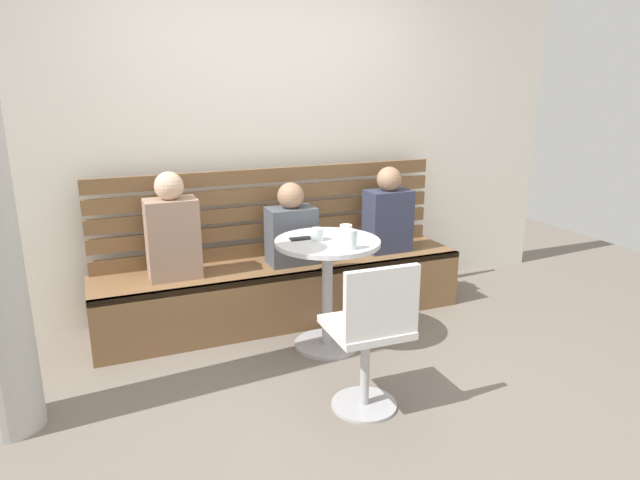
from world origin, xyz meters
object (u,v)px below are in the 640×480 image
object	(u,v)px
person_child_left	(291,229)
booth_bench	(285,291)
cup_glass_tall	(351,239)
cup_ceramic_white	(346,230)
person_child_middle	(388,214)
cup_glass_short	(317,234)
phone_on_table	(301,239)
person_adult	(172,231)
cafe_table	(327,273)
white_chair	(371,333)

from	to	relation	value
person_child_left	booth_bench	bearing A→B (deg)	165.59
cup_glass_tall	cup_ceramic_white	distance (m)	0.32
person_child_middle	cup_glass_short	world-z (taller)	person_child_middle
person_child_left	phone_on_table	world-z (taller)	person_child_left
booth_bench	person_child_middle	distance (m)	0.99
person_adult	person_child_middle	distance (m)	1.63
cafe_table	cup_glass_tall	distance (m)	0.37
phone_on_table	person_child_middle	bearing A→B (deg)	-61.13
cup_glass_tall	phone_on_table	xyz separation A→B (m)	(-0.20, 0.33, -0.06)
cafe_table	person_child_left	world-z (taller)	person_child_left
booth_bench	white_chair	bearing A→B (deg)	-89.66
cafe_table	cup_ceramic_white	distance (m)	0.31
person_child_middle	white_chair	bearing A→B (deg)	-122.20
person_child_left	cup_glass_short	bearing A→B (deg)	-89.88
cafe_table	cup_glass_short	bearing A→B (deg)	160.00
person_child_middle	cafe_table	bearing A→B (deg)	-144.53
person_child_middle	cup_glass_tall	distance (m)	1.03
person_child_middle	cup_glass_tall	bearing A→B (deg)	-131.99
booth_bench	person_adult	size ratio (longest dim) A/B	3.76
cafe_table	white_chair	distance (m)	0.82
person_adult	cup_glass_tall	distance (m)	1.22
white_chair	person_child_left	xyz separation A→B (m)	(0.04, 1.33, 0.23)
person_child_left	person_child_middle	distance (m)	0.80
cafe_table	person_child_middle	size ratio (longest dim) A/B	1.12
cup_glass_tall	person_adult	bearing A→B (deg)	140.88
person_adult	person_child_left	world-z (taller)	person_adult
person_adult	phone_on_table	size ratio (longest dim) A/B	5.13
person_adult	person_child_middle	bearing A→B (deg)	-0.14
person_adult	person_child_left	size ratio (longest dim) A/B	1.21
person_child_left	person_child_middle	bearing A→B (deg)	0.92
person_child_left	cup_ceramic_white	distance (m)	0.50
cafe_table	cup_ceramic_white	size ratio (longest dim) A/B	9.25
person_adult	phone_on_table	distance (m)	0.86
booth_bench	cup_glass_short	world-z (taller)	cup_glass_short
cafe_table	cup_glass_short	distance (m)	0.27
phone_on_table	cup_glass_tall	bearing A→B (deg)	-145.58
person_adult	person_child_left	xyz separation A→B (m)	(0.83, -0.02, -0.06)
booth_bench	cup_glass_short	bearing A→B (deg)	-83.98
person_child_left	person_child_middle	xyz separation A→B (m)	(0.80, 0.01, 0.03)
person_child_left	phone_on_table	size ratio (longest dim) A/B	4.24
person_child_left	cup_glass_short	size ratio (longest dim) A/B	7.42
cup_ceramic_white	person_adult	bearing A→B (deg)	156.27
cup_glass_tall	phone_on_table	distance (m)	0.39
person_child_left	cup_ceramic_white	size ratio (longest dim) A/B	7.42
cup_glass_short	person_adult	bearing A→B (deg)	148.60
white_chair	person_child_middle	world-z (taller)	person_child_middle
person_child_left	cup_ceramic_white	world-z (taller)	person_child_left
booth_bench	person_child_middle	size ratio (longest dim) A/B	4.10
cup_glass_short	person_child_left	bearing A→B (deg)	90.12
person_child_middle	cup_glass_short	size ratio (longest dim) A/B	8.23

